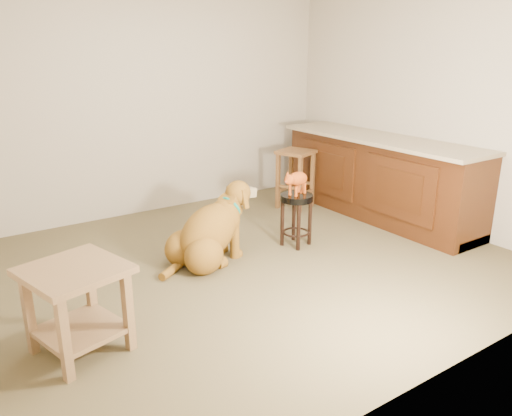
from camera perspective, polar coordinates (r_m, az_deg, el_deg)
floor at (r=4.62m, az=-0.32°, el=-6.24°), size 4.50×4.00×0.01m
room_shell at (r=4.22m, az=-0.37°, el=15.00°), size 4.54×4.04×2.62m
cabinet_run at (r=5.92m, az=13.85°, el=3.16°), size 0.70×2.56×0.94m
padded_stool at (r=4.91m, az=4.64°, el=-0.16°), size 0.33×0.33×0.52m
wood_stool at (r=6.12m, az=4.52°, el=3.44°), size 0.50×0.50×0.71m
side_table at (r=3.39m, az=-19.79°, el=-9.52°), size 0.70×0.70×0.59m
golden_retriever at (r=4.55m, az=-5.38°, el=-2.91°), size 1.16×0.65×0.75m
tabby_kitten at (r=4.82m, az=4.65°, el=3.22°), size 0.41×0.25×0.28m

